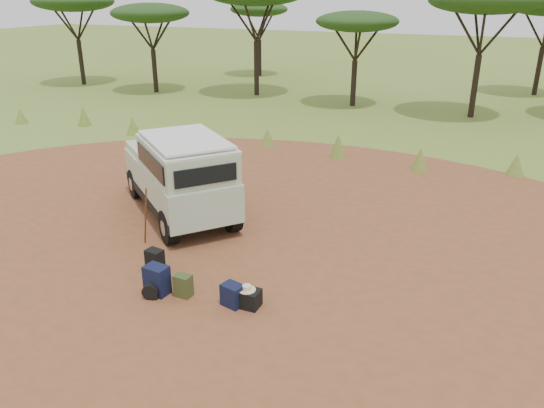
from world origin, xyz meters
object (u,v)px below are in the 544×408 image
at_px(safari_vehicle, 180,176).
at_px(duffel_navy, 233,295).
at_px(backpack_olive, 183,286).
at_px(walking_staff, 146,216).
at_px(backpack_navy, 157,280).
at_px(hard_case, 247,298).
at_px(backpack_black, 155,260).

bearing_deg(safari_vehicle, duffel_navy, -5.99).
height_order(backpack_olive, duffel_navy, backpack_olive).
xyz_separation_m(walking_staff, backpack_navy, (1.47, -1.73, -0.46)).
bearing_deg(hard_case, backpack_olive, -172.76).
bearing_deg(backpack_black, safari_vehicle, 119.80).
bearing_deg(duffel_navy, walking_staff, 168.64).
height_order(backpack_black, duffel_navy, backpack_black).
distance_m(safari_vehicle, backpack_navy, 4.16).
xyz_separation_m(walking_staff, duffel_navy, (3.07, -1.52, -0.53)).
height_order(safari_vehicle, hard_case, safari_vehicle).
bearing_deg(duffel_navy, backpack_olive, -160.27).
xyz_separation_m(walking_staff, backpack_black, (0.88, -0.95, -0.51)).
xyz_separation_m(backpack_black, hard_case, (2.46, -0.49, -0.07)).
bearing_deg(duffel_navy, safari_vehicle, 148.74).
distance_m(backpack_olive, duffel_navy, 1.07).
height_order(backpack_black, backpack_navy, backpack_navy).
xyz_separation_m(safari_vehicle, walking_staff, (0.26, -1.96, -0.35)).
relative_size(backpack_navy, duffel_navy, 1.34).
bearing_deg(backpack_black, backpack_navy, -44.02).
relative_size(walking_staff, backpack_navy, 2.54).
relative_size(backpack_black, backpack_navy, 0.81).
relative_size(safari_vehicle, duffel_navy, 10.48).
xyz_separation_m(walking_staff, hard_case, (3.34, -1.44, -0.58)).
relative_size(safari_vehicle, backpack_navy, 7.83).
relative_size(walking_staff, backpack_olive, 3.32).
relative_size(duffel_navy, hard_case, 0.90).
distance_m(backpack_black, backpack_navy, 0.98).
xyz_separation_m(safari_vehicle, duffel_navy, (3.33, -3.49, -0.89)).
bearing_deg(hard_case, walking_staff, 156.57).
bearing_deg(backpack_olive, backpack_black, 152.79).
bearing_deg(duffel_navy, backpack_black, -179.55).
bearing_deg(backpack_olive, safari_vehicle, 125.38).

